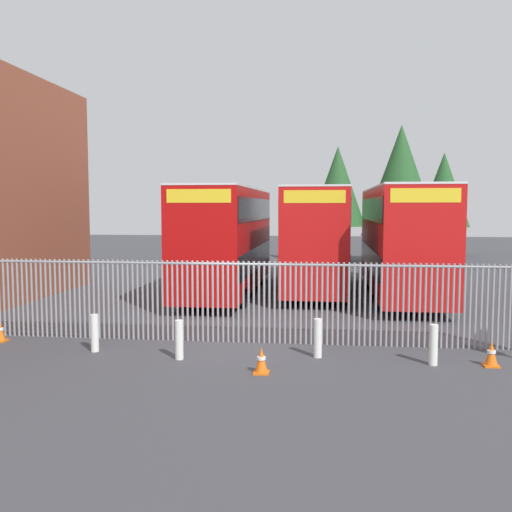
{
  "coord_description": "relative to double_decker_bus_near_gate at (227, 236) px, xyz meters",
  "views": [
    {
      "loc": [
        2.33,
        -15.11,
        3.64
      ],
      "look_at": [
        0.0,
        4.0,
        2.0
      ],
      "focal_mm": 40.39,
      "sensor_mm": 36.0,
      "label": 1
    }
  ],
  "objects": [
    {
      "name": "palisade_fence",
      "position": [
        1.22,
        -8.59,
        -1.24
      ],
      "size": [
        15.5,
        0.14,
        2.35
      ],
      "color": "gray",
      "rests_on": "ground"
    },
    {
      "name": "ground_plane",
      "position": [
        1.77,
        -0.59,
        -2.42
      ],
      "size": [
        100.0,
        100.0,
        0.0
      ],
      "primitive_type": "plane",
      "color": "#3D3D42"
    },
    {
      "name": "double_decker_bus_behind_fence_right",
      "position": [
        3.69,
        1.68,
        0.0
      ],
      "size": [
        2.54,
        10.81,
        4.42
      ],
      "color": "red",
      "rests_on": "ground"
    },
    {
      "name": "double_decker_bus_near_gate",
      "position": [
        0.0,
        0.0,
        0.0
      ],
      "size": [
        2.54,
        10.81,
        4.42
      ],
      "color": "#B70C0C",
      "rests_on": "ground"
    },
    {
      "name": "tree_tall_back",
      "position": [
        8.84,
        14.38,
        2.92
      ],
      "size": [
        4.96,
        4.96,
        8.89
      ],
      "color": "#4C3823",
      "rests_on": "ground"
    },
    {
      "name": "bollard_center_front",
      "position": [
        0.64,
        -10.5,
        -1.95
      ],
      "size": [
        0.2,
        0.2,
        0.95
      ],
      "primitive_type": "cylinder",
      "color": "silver",
      "rests_on": "ground"
    },
    {
      "name": "tree_mid_row",
      "position": [
        12.79,
        20.83,
        2.49
      ],
      "size": [
        3.87,
        3.87,
        7.7
      ],
      "color": "#4C3823",
      "rests_on": "ground"
    },
    {
      "name": "traffic_cone_mid_forecourt",
      "position": [
        7.88,
        -10.24,
        -2.13
      ],
      "size": [
        0.34,
        0.34,
        0.59
      ],
      "color": "orange",
      "rests_on": "ground"
    },
    {
      "name": "double_decker_bus_behind_fence_left",
      "position": [
        7.13,
        -0.0,
        0.0
      ],
      "size": [
        2.54,
        10.81,
        4.42
      ],
      "color": "red",
      "rests_on": "ground"
    },
    {
      "name": "bollard_far_right",
      "position": [
        6.58,
        -10.29,
        -1.95
      ],
      "size": [
        0.2,
        0.2,
        0.95
      ],
      "primitive_type": "cylinder",
      "color": "silver",
      "rests_on": "ground"
    },
    {
      "name": "bollard_near_right",
      "position": [
        3.93,
        -9.91,
        -1.95
      ],
      "size": [
        0.2,
        0.2,
        0.95
      ],
      "primitive_type": "cylinder",
      "color": "silver",
      "rests_on": "ground"
    },
    {
      "name": "tree_short_side",
      "position": [
        4.81,
        13.57,
        2.52
      ],
      "size": [
        3.55,
        3.55,
        7.5
      ],
      "color": "#4C3823",
      "rests_on": "ground"
    },
    {
      "name": "bollard_near_left",
      "position": [
        -1.67,
        -10.03,
        -1.95
      ],
      "size": [
        0.2,
        0.2,
        0.95
      ],
      "primitive_type": "cylinder",
      "color": "silver",
      "rests_on": "ground"
    },
    {
      "name": "traffic_cone_near_kerb",
      "position": [
        -4.65,
        -9.3,
        -2.13
      ],
      "size": [
        0.34,
        0.34,
        0.59
      ],
      "color": "orange",
      "rests_on": "ground"
    },
    {
      "name": "traffic_cone_by_gate",
      "position": [
        2.72,
        -11.43,
        -2.13
      ],
      "size": [
        0.34,
        0.34,
        0.59
      ],
      "color": "orange",
      "rests_on": "ground"
    }
  ]
}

